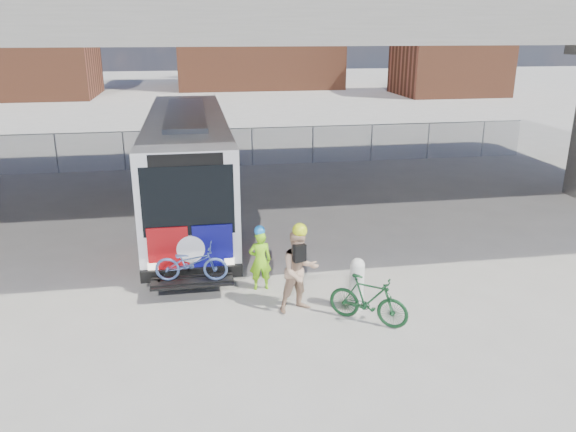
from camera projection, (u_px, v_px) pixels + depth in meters
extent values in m
plane|color=#9E9991|center=(264.00, 262.00, 15.99)|extent=(160.00, 160.00, 0.00)
cube|color=silver|center=(188.00, 162.00, 19.35)|extent=(2.55, 12.00, 3.20)
cube|color=black|center=(187.00, 141.00, 19.62)|extent=(2.61, 11.00, 1.28)
cube|color=black|center=(188.00, 201.00, 13.67)|extent=(2.24, 0.12, 1.76)
cube|color=black|center=(186.00, 159.00, 13.34)|extent=(1.78, 0.12, 0.30)
cube|color=black|center=(192.00, 273.00, 14.17)|extent=(2.55, 0.20, 0.30)
cube|color=#9C0C0F|center=(168.00, 250.00, 13.90)|extent=(1.00, 0.08, 1.20)
cube|color=#0B0B65|center=(213.00, 247.00, 14.08)|extent=(1.00, 0.08, 1.20)
cylinder|color=silver|center=(191.00, 249.00, 13.97)|extent=(0.70, 0.06, 0.70)
cube|color=gray|center=(186.00, 113.00, 18.82)|extent=(1.28, 7.20, 0.14)
cube|color=black|center=(192.00, 281.00, 13.70)|extent=(2.00, 0.70, 0.06)
cylinder|color=black|center=(149.00, 250.00, 15.51)|extent=(0.30, 1.00, 1.00)
cylinder|color=black|center=(233.00, 245.00, 15.88)|extent=(0.30, 1.00, 1.00)
cylinder|color=black|center=(162.00, 175.00, 23.55)|extent=(0.30, 1.00, 1.00)
cylinder|color=black|center=(217.00, 173.00, 23.92)|extent=(0.30, 1.00, 1.00)
cube|color=#9C0C0F|center=(143.00, 216.00, 15.80)|extent=(0.06, 2.60, 1.70)
cube|color=#0B0B65|center=(147.00, 200.00, 17.29)|extent=(0.06, 1.40, 1.70)
cube|color=#9C0C0F|center=(236.00, 211.00, 16.21)|extent=(0.06, 2.60, 1.70)
cube|color=#0B0B65|center=(231.00, 196.00, 17.71)|extent=(0.06, 1.40, 1.70)
imported|color=#425B93|center=(191.00, 263.00, 13.55)|extent=(1.83, 0.86, 0.92)
cube|color=#605E59|center=(244.00, 14.00, 17.60)|extent=(40.00, 16.00, 1.50)
cylinder|color=gray|center=(56.00, 154.00, 25.65)|extent=(0.06, 0.06, 1.80)
cylinder|color=gray|center=(146.00, 151.00, 26.29)|extent=(0.06, 0.06, 1.80)
cylinder|color=gray|center=(231.00, 148.00, 26.93)|extent=(0.06, 0.06, 1.80)
cylinder|color=gray|center=(313.00, 145.00, 27.57)|extent=(0.06, 0.06, 1.80)
cylinder|color=gray|center=(391.00, 142.00, 28.21)|extent=(0.06, 0.06, 1.80)
cylinder|color=gray|center=(465.00, 140.00, 28.84)|extent=(0.06, 0.06, 1.80)
plane|color=gray|center=(231.00, 148.00, 26.93)|extent=(30.00, 0.00, 30.00)
cube|color=gray|center=(231.00, 129.00, 26.64)|extent=(30.00, 0.05, 0.04)
cube|color=brown|center=(16.00, 44.00, 53.61)|extent=(14.00, 10.00, 10.00)
cube|color=brown|center=(257.00, 32.00, 63.68)|extent=(18.00, 12.00, 12.00)
cube|color=brown|center=(450.00, 54.00, 55.97)|extent=(10.00, 8.00, 8.00)
cylinder|color=silver|center=(357.00, 287.00, 13.12)|extent=(0.34, 0.34, 1.13)
sphere|color=silver|center=(358.00, 265.00, 12.94)|extent=(0.34, 0.34, 0.34)
imported|color=#81E017|center=(260.00, 260.00, 14.10)|extent=(0.58, 0.39, 1.55)
sphere|color=#1A80E2|center=(260.00, 231.00, 13.85)|extent=(0.27, 0.27, 0.27)
imported|color=tan|center=(299.00, 271.00, 12.95)|extent=(1.13, 0.98, 1.98)
sphere|color=#C6DD17|center=(300.00, 230.00, 12.63)|extent=(0.34, 0.34, 0.34)
cube|color=black|center=(299.00, 253.00, 12.59)|extent=(0.31, 0.23, 0.40)
imported|color=#143E1F|center=(368.00, 300.00, 12.53)|extent=(1.80, 1.54, 1.12)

